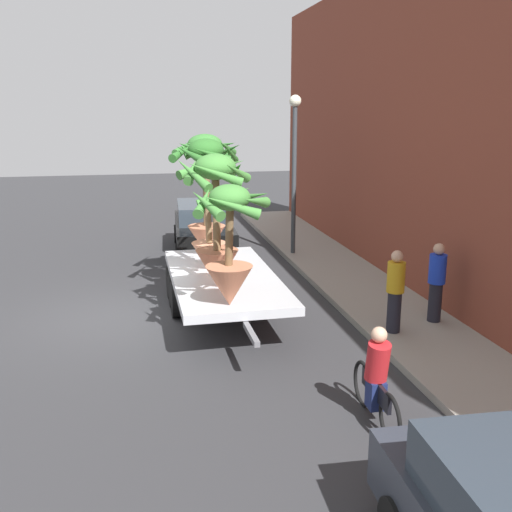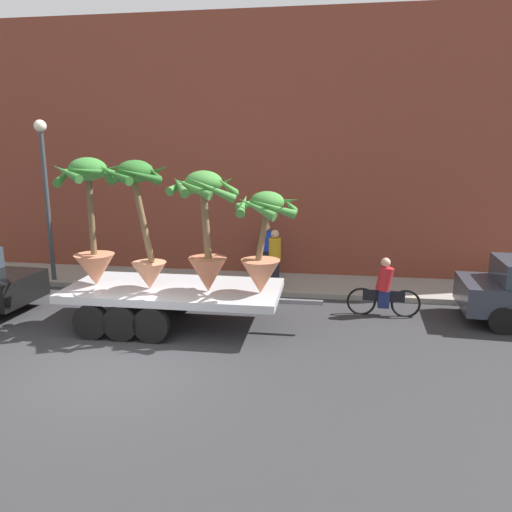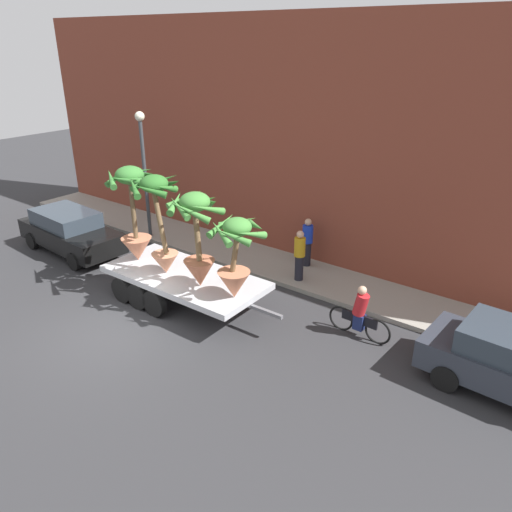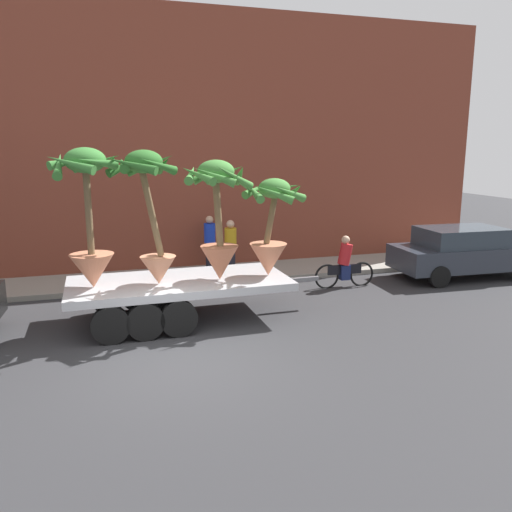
{
  "view_description": "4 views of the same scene",
  "coord_description": "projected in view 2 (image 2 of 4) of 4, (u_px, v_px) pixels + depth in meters",
  "views": [
    {
      "loc": [
        12.87,
        0.48,
        4.59
      ],
      "look_at": [
        2.73,
        2.61,
        1.96
      ],
      "focal_mm": 40.96,
      "sensor_mm": 36.0,
      "label": 1
    },
    {
      "loc": [
        4.1,
        -8.53,
        4.27
      ],
      "look_at": [
        2.36,
        2.68,
        1.71
      ],
      "focal_mm": 34.81,
      "sensor_mm": 36.0,
      "label": 2
    },
    {
      "loc": [
        10.17,
        -6.96,
        7.45
      ],
      "look_at": [
        2.31,
        3.43,
        1.69
      ],
      "focal_mm": 34.83,
      "sensor_mm": 36.0,
      "label": 3
    },
    {
      "loc": [
        -1.22,
        -9.19,
        3.99
      ],
      "look_at": [
        2.42,
        2.7,
        1.34
      ],
      "focal_mm": 35.97,
      "sensor_mm": 36.0,
      "label": 4
    }
  ],
  "objects": [
    {
      "name": "ground_plane",
      "position": [
        117.0,
        366.0,
        9.78
      ],
      "size": [
        60.0,
        60.0,
        0.0
      ],
      "primitive_type": "plane",
      "color": "#2D2D30"
    },
    {
      "name": "sidewalk",
      "position": [
        199.0,
        281.0,
        15.64
      ],
      "size": [
        24.0,
        2.2,
        0.15
      ],
      "primitive_type": "cube",
      "color": "gray",
      "rests_on": "ground"
    },
    {
      "name": "building_facade",
      "position": [
        209.0,
        149.0,
        16.39
      ],
      "size": [
        24.0,
        1.2,
        8.23
      ],
      "primitive_type": "cube",
      "color": "brown",
      "rests_on": "ground"
    },
    {
      "name": "flatbed_trailer",
      "position": [
        164.0,
        296.0,
        11.84
      ],
      "size": [
        6.04,
        2.36,
        0.98
      ],
      "color": "#B7BABF",
      "rests_on": "ground"
    },
    {
      "name": "potted_palm_rear",
      "position": [
        141.0,
        217.0,
        11.24
      ],
      "size": [
        1.57,
        1.71,
        2.96
      ],
      "color": "tan",
      "rests_on": "flatbed_trailer"
    },
    {
      "name": "potted_palm_middle",
      "position": [
        92.0,
        222.0,
        11.58
      ],
      "size": [
        1.58,
        1.66,
        3.01
      ],
      "color": "#C17251",
      "rests_on": "flatbed_trailer"
    },
    {
      "name": "potted_palm_front",
      "position": [
        263.0,
        244.0,
        10.98
      ],
      "size": [
        1.52,
        1.52,
        2.31
      ],
      "color": "#C17251",
      "rests_on": "flatbed_trailer"
    },
    {
      "name": "potted_palm_extra",
      "position": [
        206.0,
        229.0,
        11.04
      ],
      "size": [
        1.63,
        1.6,
        2.74
      ],
      "color": "#B26647",
      "rests_on": "flatbed_trailer"
    },
    {
      "name": "cyclist",
      "position": [
        384.0,
        290.0,
        12.54
      ],
      "size": [
        1.84,
        0.35,
        1.54
      ],
      "color": "black",
      "rests_on": "ground"
    },
    {
      "name": "pedestrian_near_gate",
      "position": [
        266.0,
        249.0,
        15.65
      ],
      "size": [
        0.36,
        0.36,
        1.71
      ],
      "color": "black",
      "rests_on": "sidewalk"
    },
    {
      "name": "pedestrian_far_left",
      "position": [
        275.0,
        257.0,
        14.5
      ],
      "size": [
        0.36,
        0.36,
        1.71
      ],
      "color": "black",
      "rests_on": "sidewalk"
    },
    {
      "name": "street_lamp",
      "position": [
        45.0,
        180.0,
        14.84
      ],
      "size": [
        0.36,
        0.36,
        4.83
      ],
      "color": "#383D42",
      "rests_on": "sidewalk"
    }
  ]
}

